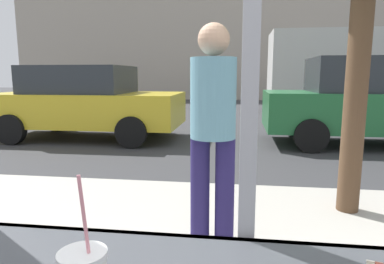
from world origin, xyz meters
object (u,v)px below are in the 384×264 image
at_px(parked_car_yellow, 86,102).
at_px(box_truck, 366,70).
at_px(parked_car_green, 368,102).
at_px(pedestrian, 213,125).

relative_size(parked_car_yellow, box_truck, 0.58).
xyz_separation_m(parked_car_green, pedestrian, (-2.81, -5.05, 0.19)).
height_order(parked_car_yellow, box_truck, box_truck).
bearing_deg(box_truck, parked_car_yellow, -143.46).
xyz_separation_m(parked_car_yellow, parked_car_green, (6.09, -0.00, 0.06)).
bearing_deg(pedestrian, box_truck, 66.61).
xyz_separation_m(box_truck, pedestrian, (-4.76, -11.01, -0.56)).
bearing_deg(box_truck, parked_car_green, -108.13).
bearing_deg(parked_car_yellow, pedestrian, -57.05).
height_order(parked_car_green, box_truck, box_truck).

